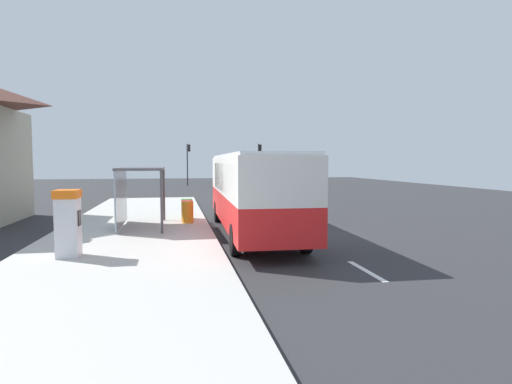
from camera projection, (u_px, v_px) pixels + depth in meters
ground_plane at (242, 202)px, 31.04m from camera, size 56.00×92.00×0.04m
sidewalk_platform at (135, 229)px, 18.08m from camera, size 6.20×30.00×0.18m
lane_stripe_seg_0 at (366, 271)px, 11.49m from camera, size 0.16×2.20×0.01m
lane_stripe_seg_1 at (309, 238)px, 16.39m from camera, size 0.16×2.20×0.01m
lane_stripe_seg_2 at (278, 221)px, 21.29m from camera, size 0.16×2.20×0.01m
lane_stripe_seg_3 at (258, 210)px, 26.19m from camera, size 0.16×2.20×0.01m
lane_stripe_seg_4 at (245, 202)px, 31.09m from camera, size 0.16×2.20×0.01m
lane_stripe_seg_5 at (235, 197)px, 35.99m from camera, size 0.16×2.20×0.01m
lane_stripe_seg_6 at (228, 192)px, 40.89m from camera, size 0.16×2.20×0.01m
lane_stripe_seg_7 at (222, 189)px, 45.79m from camera, size 0.16×2.20×0.01m
bus at (252, 189)px, 17.11m from camera, size 2.79×11.07×3.21m
white_van at (255, 180)px, 37.56m from camera, size 2.25×5.29×2.30m
sedan_near at (236, 180)px, 50.00m from camera, size 1.91×4.44×1.52m
sedan_far at (227, 177)px, 58.58m from camera, size 1.88×4.42×1.52m
ticket_machine at (68, 223)px, 12.35m from camera, size 0.66×0.76×1.94m
recycling_bin_orange at (188, 212)px, 19.32m from camera, size 0.52×0.52×0.95m
recycling_bin_red at (187, 210)px, 20.01m from camera, size 0.52×0.52×0.95m
recycling_bin_green at (187, 209)px, 20.69m from camera, size 0.52×0.52×0.95m
traffic_light_near_side at (259, 158)px, 52.65m from camera, size 0.49×0.28×5.10m
traffic_light_far_side at (188, 158)px, 51.83m from camera, size 0.49×0.28×5.06m
bus_shelter at (134, 182)px, 17.92m from camera, size 1.80×4.00×2.50m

